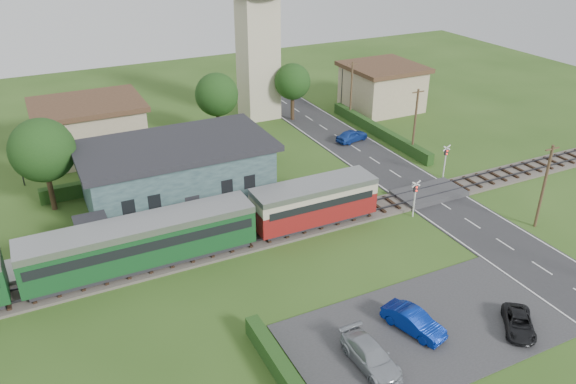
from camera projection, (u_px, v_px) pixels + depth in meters
name	position (u px, v px, depth m)	size (l,w,h in m)	color
ground	(344.00, 232.00, 44.13)	(120.00, 120.00, 0.00)	#2D4C19
railway_track	(331.00, 219.00, 45.67)	(76.00, 3.20, 0.49)	#4C443D
road	(444.00, 205.00, 48.04)	(6.00, 70.00, 0.05)	#28282B
car_park	(425.00, 329.00, 33.93)	(17.00, 9.00, 0.08)	#333335
crossing_deck	(429.00, 193.00, 49.55)	(6.20, 3.40, 0.45)	#333335
platform	(201.00, 228.00, 44.25)	(30.00, 3.00, 0.45)	gray
equipment_hut	(93.00, 235.00, 40.41)	(2.30, 2.30, 2.55)	beige
station_building	(177.00, 172.00, 47.76)	(16.00, 9.00, 5.30)	#2A3E44
train	(94.00, 253.00, 37.51)	(43.20, 2.90, 3.40)	#232328
church_tower	(257.00, 30.00, 63.80)	(6.00, 6.00, 17.60)	beige
house_west	(90.00, 128.00, 56.93)	(10.80, 8.80, 5.50)	tan
house_east	(382.00, 86.00, 69.88)	(8.80, 8.80, 5.50)	tan
hedge_carpark	(284.00, 374.00, 29.95)	(0.80, 9.00, 1.20)	#193814
hedge_roadside	(379.00, 131.00, 62.21)	(0.80, 18.00, 1.20)	#193814
hedge_station	(166.00, 173.00, 52.29)	(22.00, 0.80, 1.30)	#193814
tree_a	(42.00, 150.00, 45.00)	(5.20, 5.20, 8.00)	#332316
tree_b	(217.00, 95.00, 59.43)	(4.60, 4.60, 7.34)	#332316
tree_c	(293.00, 82.00, 65.12)	(4.20, 4.20, 6.78)	#332316
utility_pole_b	(544.00, 186.00, 43.26)	(1.40, 0.22, 7.00)	#473321
utility_pole_c	(415.00, 122.00, 56.04)	(1.40, 0.22, 7.00)	#473321
utility_pole_d	(351.00, 90.00, 65.63)	(1.40, 0.22, 7.00)	#473321
crossing_signal_near	(415.00, 193.00, 45.34)	(0.84, 0.28, 3.28)	silver
crossing_signal_far	(446.00, 157.00, 52.00)	(0.84, 0.28, 3.28)	silver
streetlamp_west	(18.00, 155.00, 50.08)	(0.30, 0.30, 5.15)	#3F3F47
streetlamp_east	(342.00, 82.00, 70.60)	(0.30, 0.30, 5.15)	#3F3F47
car_on_road	(352.00, 136.00, 60.72)	(1.51, 3.76, 1.28)	#193FA2
car_park_blue	(413.00, 321.00, 33.53)	(1.40, 4.02, 1.33)	navy
car_park_silver	(371.00, 356.00, 30.97)	(1.80, 4.42, 1.28)	#A0A5AD
car_park_dark	(519.00, 323.00, 33.64)	(1.63, 3.53, 0.98)	black
pedestrian_near	(276.00, 201.00, 46.07)	(0.60, 0.39, 1.64)	gray
pedestrian_far	(113.00, 240.00, 40.43)	(0.94, 0.73, 1.93)	gray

